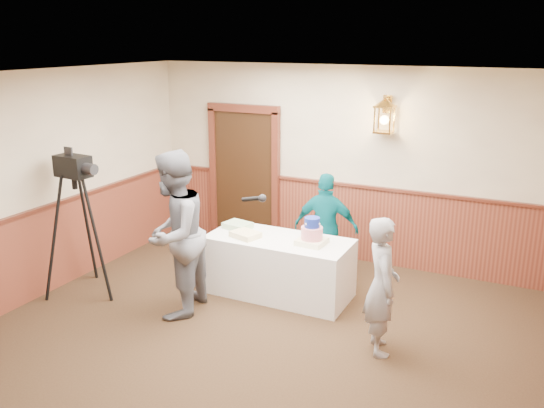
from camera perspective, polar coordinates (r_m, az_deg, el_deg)
The scene contains 10 objects.
ground at distance 5.88m, azimuth -5.06°, elevation -16.42°, with size 7.00×7.00×0.00m, color #301F12.
room_shell at distance 5.62m, azimuth -3.54°, elevation -0.82°, with size 6.02×7.02×2.81m.
display_table at distance 7.31m, azimuth 0.69°, elevation -6.20°, with size 1.80×0.80×0.75m, color white.
tiered_cake at distance 6.96m, azimuth 3.97°, elevation -2.96°, with size 0.35×0.35×0.34m.
sheet_cake_yellow at distance 7.22m, azimuth -2.64°, elevation -3.04°, with size 0.34×0.26×0.07m, color #EEDB8E.
sheet_cake_green at distance 7.55m, azimuth -3.44°, elevation -2.13°, with size 0.33×0.27×0.08m, color #9BBF87.
interviewer at distance 6.72m, azimuth -9.68°, elevation -3.01°, with size 1.61×1.05×1.96m.
baker at distance 6.01m, azimuth 10.82°, elevation -7.97°, with size 0.53×0.35×1.46m, color gray.
assistant_p at distance 7.65m, azimuth 5.38°, elevation -2.35°, with size 0.86×0.36×1.47m, color #055861.
tv_camera_rig at distance 7.58m, azimuth -18.53°, elevation -2.76°, with size 0.70×0.66×1.79m.
Camera 1 is at (2.60, -4.21, 3.17)m, focal length 38.00 mm.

